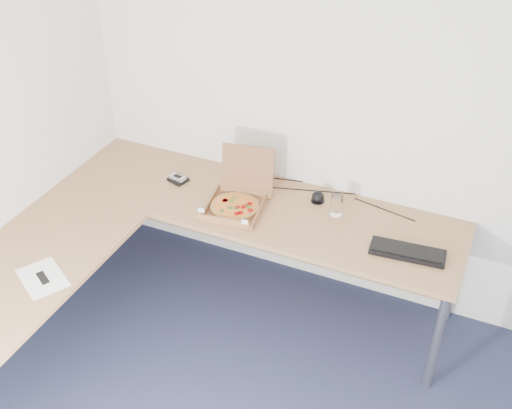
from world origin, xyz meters
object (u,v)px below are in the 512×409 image
at_px(drinking_glass, 336,205).
at_px(wallet, 178,180).
at_px(pizza_box, 236,203).
at_px(desk, 175,234).
at_px(keyboard, 407,252).

bearing_deg(drinking_glass, wallet, -176.54).
distance_m(pizza_box, wallet, 0.49).
xyz_separation_m(desk, wallet, (-0.24, 0.46, 0.04)).
distance_m(desk, keyboard, 1.31).
distance_m(keyboard, wallet, 1.51).
bearing_deg(keyboard, desk, -170.52).
height_order(pizza_box, drinking_glass, pizza_box).
relative_size(desk, drinking_glass, 19.59).
distance_m(drinking_glass, wallet, 1.04).
bearing_deg(drinking_glass, desk, -146.51).
bearing_deg(keyboard, pizza_box, 174.32).
xyz_separation_m(desk, keyboard, (1.27, 0.33, 0.04)).
xyz_separation_m(pizza_box, drinking_glass, (0.57, 0.18, 0.02)).
height_order(desk, wallet, wallet).
xyz_separation_m(pizza_box, keyboard, (1.04, -0.01, -0.03)).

